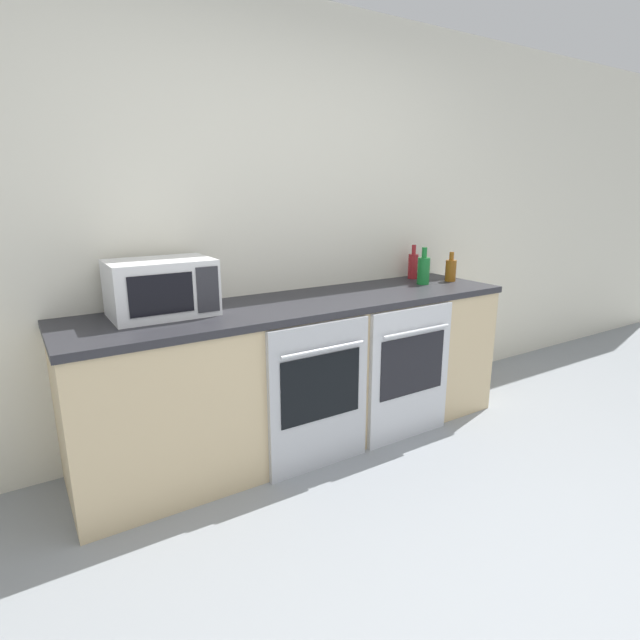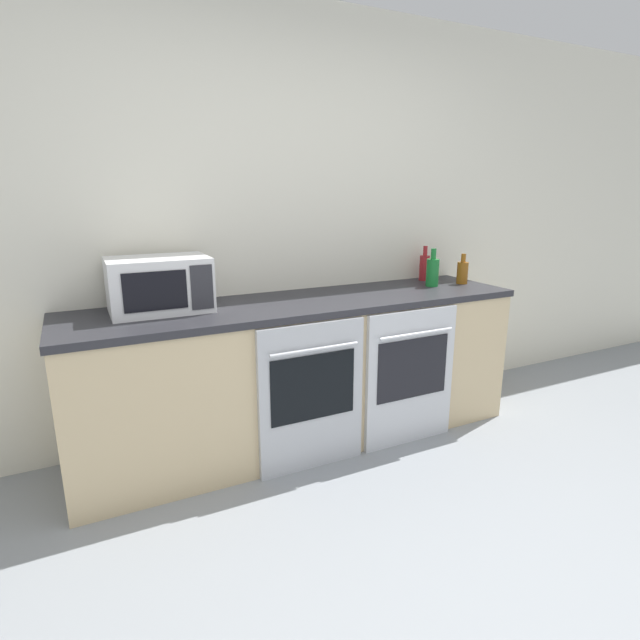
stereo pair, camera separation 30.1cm
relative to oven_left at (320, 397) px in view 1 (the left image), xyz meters
The scene contains 9 objects.
ground_plane 1.35m from the oven_left, 85.40° to the right, with size 16.00×16.00×0.00m, color gray.
wall_back 1.12m from the oven_left, 81.55° to the left, with size 10.00×0.06×2.60m.
counter_back 0.35m from the oven_left, 73.14° to the left, with size 2.70×0.67×0.89m.
oven_left is the anchor object (origin of this frame).
oven_right 0.66m from the oven_left, ahead, with size 0.62×0.06×0.84m.
microwave 1.01m from the oven_left, 147.63° to the left, with size 0.51×0.36×0.29m.
bottle_amber 1.46m from the oven_left, 14.50° to the left, with size 0.08×0.08×0.21m.
bottle_green 1.26m from the oven_left, 18.57° to the left, with size 0.08×0.08×0.25m.
bottle_red 1.40m from the oven_left, 25.85° to the left, with size 0.07×0.07×0.24m.
Camera 1 is at (-1.45, -0.85, 1.52)m, focal length 28.00 mm.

